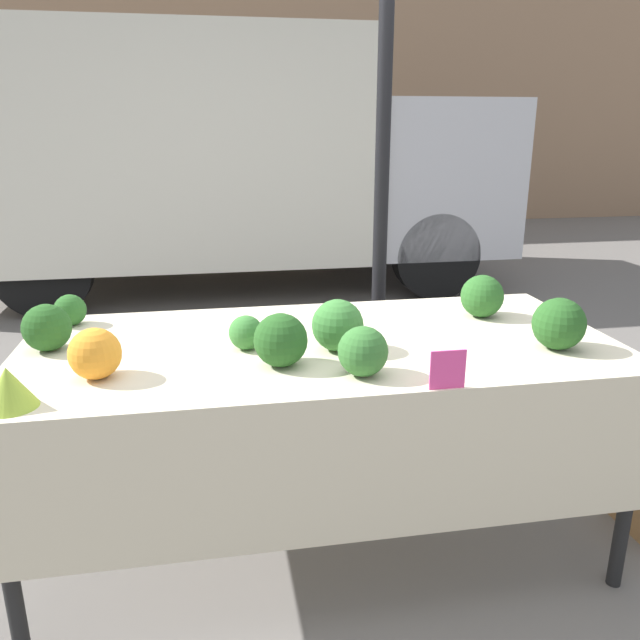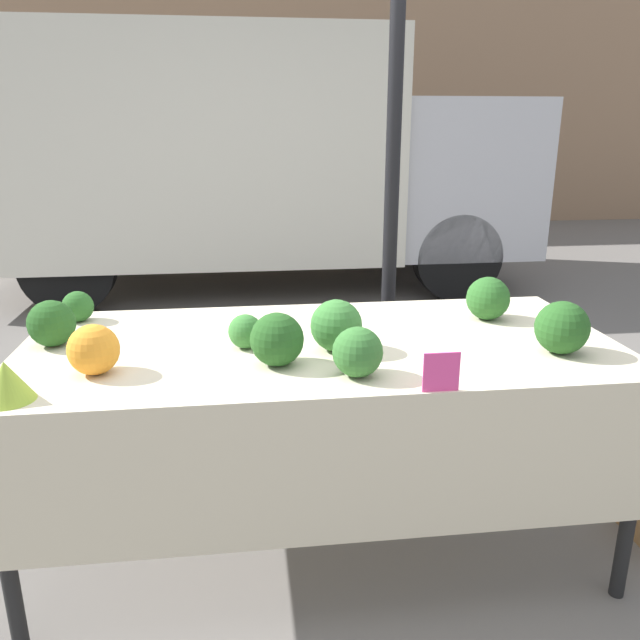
# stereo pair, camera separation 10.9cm
# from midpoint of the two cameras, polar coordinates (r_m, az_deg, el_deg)

# --- Properties ---
(ground_plane) EXTENTS (40.00, 40.00, 0.00)m
(ground_plane) POSITION_cam_midpoint_polar(r_m,az_deg,el_deg) (2.62, -1.26, -19.41)
(ground_plane) COLOR slate
(building_facade) EXTENTS (16.00, 0.60, 5.62)m
(building_facade) POSITION_cam_midpoint_polar(r_m,az_deg,el_deg) (10.60, -9.12, 23.84)
(building_facade) COLOR #9E7A5B
(building_facade) RESTS_ON ground_plane
(tent_pole) EXTENTS (0.07, 0.07, 2.28)m
(tent_pole) POSITION_cam_midpoint_polar(r_m,az_deg,el_deg) (3.07, 4.55, 9.33)
(tent_pole) COLOR black
(tent_pole) RESTS_ON ground_plane
(parked_truck) EXTENTS (5.15, 2.26, 2.37)m
(parked_truck) POSITION_cam_midpoint_polar(r_m,az_deg,el_deg) (6.43, -9.61, 14.61)
(parked_truck) COLOR silver
(parked_truck) RESTS_ON ground_plane
(market_table) EXTENTS (2.10, 0.98, 0.83)m
(market_table) POSITION_cam_midpoint_polar(r_m,az_deg,el_deg) (2.19, -1.11, -4.80)
(market_table) COLOR beige
(market_table) RESTS_ON ground_plane
(orange_cauliflower) EXTENTS (0.16, 0.16, 0.16)m
(orange_cauliflower) POSITION_cam_midpoint_polar(r_m,az_deg,el_deg) (2.02, -21.35, -2.90)
(orange_cauliflower) COLOR orange
(orange_cauliflower) RESTS_ON market_table
(romanesco_head) EXTENTS (0.15, 0.15, 0.12)m
(romanesco_head) POSITION_cam_midpoint_polar(r_m,az_deg,el_deg) (1.92, -28.07, -5.49)
(romanesco_head) COLOR #93B238
(romanesco_head) RESTS_ON market_table
(broccoli_head_0) EXTENTS (0.17, 0.17, 0.17)m
(broccoli_head_0) POSITION_cam_midpoint_polar(r_m,az_deg,el_deg) (1.98, -5.19, -1.86)
(broccoli_head_0) COLOR #23511E
(broccoli_head_0) RESTS_ON market_table
(broccoli_head_1) EXTENTS (0.16, 0.16, 0.16)m
(broccoli_head_1) POSITION_cam_midpoint_polar(r_m,az_deg,el_deg) (1.90, 2.31, -2.90)
(broccoli_head_1) COLOR #336B2D
(broccoli_head_1) RESTS_ON market_table
(broccoli_head_2) EXTENTS (0.18, 0.18, 0.18)m
(broccoli_head_2) POSITION_cam_midpoint_polar(r_m,az_deg,el_deg) (2.11, 0.15, -0.49)
(broccoli_head_2) COLOR #387533
(broccoli_head_2) RESTS_ON market_table
(broccoli_head_3) EXTENTS (0.17, 0.17, 0.17)m
(broccoli_head_3) POSITION_cam_midpoint_polar(r_m,az_deg,el_deg) (2.56, 13.43, 2.12)
(broccoli_head_3) COLOR #285B23
(broccoli_head_3) RESTS_ON market_table
(broccoli_head_4) EXTENTS (0.16, 0.16, 0.16)m
(broccoli_head_4) POSITION_cam_midpoint_polar(r_m,az_deg,el_deg) (2.33, -24.95, -0.65)
(broccoli_head_4) COLOR #23511E
(broccoli_head_4) RESTS_ON market_table
(broccoli_head_5) EXTENTS (0.12, 0.12, 0.12)m
(broccoli_head_5) POSITION_cam_midpoint_polar(r_m,az_deg,el_deg) (2.59, -23.00, 0.83)
(broccoli_head_5) COLOR #285B23
(broccoli_head_5) RESTS_ON market_table
(broccoli_head_6) EXTENTS (0.12, 0.12, 0.12)m
(broccoli_head_6) POSITION_cam_midpoint_polar(r_m,az_deg,el_deg) (2.15, -8.22, -1.15)
(broccoli_head_6) COLOR #387533
(broccoli_head_6) RESTS_ON market_table
(broccoli_head_7) EXTENTS (0.18, 0.18, 0.18)m
(broccoli_head_7) POSITION_cam_midpoint_polar(r_m,az_deg,el_deg) (2.25, 19.73, -0.34)
(broccoli_head_7) COLOR #23511E
(broccoli_head_7) RESTS_ON market_table
(price_sign) EXTENTS (0.11, 0.01, 0.12)m
(price_sign) POSITION_cam_midpoint_polar(r_m,az_deg,el_deg) (1.84, 9.94, -4.51)
(price_sign) COLOR #EF4793
(price_sign) RESTS_ON market_table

